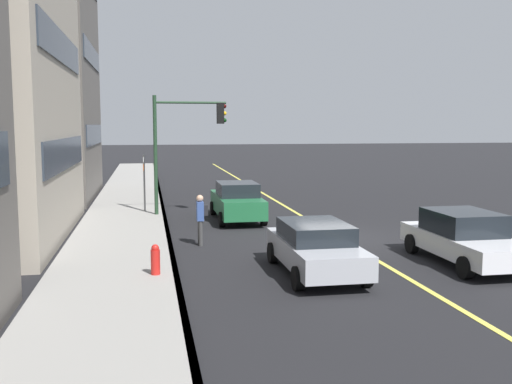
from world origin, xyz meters
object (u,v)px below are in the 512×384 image
(car_green, at_px, (237,201))
(street_sign_post, at_px, (144,179))
(pedestrian_with_backpack, at_px, (201,216))
(traffic_light_mast, at_px, (184,135))
(car_white, at_px, (464,237))
(car_silver, at_px, (315,247))
(fire_hydrant, at_px, (155,262))

(car_green, relative_size, street_sign_post, 1.78)
(pedestrian_with_backpack, bearing_deg, traffic_light_mast, 1.37)
(car_white, distance_m, traffic_light_mast, 12.86)
(car_silver, bearing_deg, street_sign_post, 21.34)
(traffic_light_mast, xyz_separation_m, street_sign_post, (1.11, 1.71, -1.99))
(car_silver, relative_size, street_sign_post, 1.65)
(pedestrian_with_backpack, relative_size, street_sign_post, 0.63)
(car_green, height_order, fire_hydrant, car_green)
(street_sign_post, relative_size, fire_hydrant, 2.84)
(car_white, relative_size, pedestrian_with_backpack, 2.82)
(traffic_light_mast, bearing_deg, street_sign_post, 57.01)
(pedestrian_with_backpack, bearing_deg, fire_hydrant, 159.75)
(car_white, bearing_deg, car_green, 30.87)
(traffic_light_mast, bearing_deg, car_green, -120.75)
(car_green, relative_size, car_silver, 1.08)
(pedestrian_with_backpack, height_order, traffic_light_mast, traffic_light_mast)
(traffic_light_mast, distance_m, fire_hydrant, 10.93)
(car_silver, height_order, pedestrian_with_backpack, pedestrian_with_backpack)
(car_green, relative_size, fire_hydrant, 5.07)
(car_white, height_order, fire_hydrant, car_white)
(pedestrian_with_backpack, relative_size, traffic_light_mast, 0.32)
(pedestrian_with_backpack, xyz_separation_m, fire_hydrant, (-4.21, 1.55, -0.52))
(car_white, xyz_separation_m, pedestrian_with_backpack, (3.94, 7.27, 0.23))
(car_green, height_order, pedestrian_with_backpack, pedestrian_with_backpack)
(car_white, bearing_deg, car_silver, 94.95)
(car_silver, distance_m, fire_hydrant, 4.25)
(car_silver, bearing_deg, fire_hydrant, 88.25)
(car_green, bearing_deg, car_white, -149.13)
(car_white, bearing_deg, fire_hydrant, 91.74)
(traffic_light_mast, bearing_deg, car_white, -143.77)
(car_silver, xyz_separation_m, fire_hydrant, (0.13, 4.24, -0.27))
(car_white, relative_size, car_silver, 1.08)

